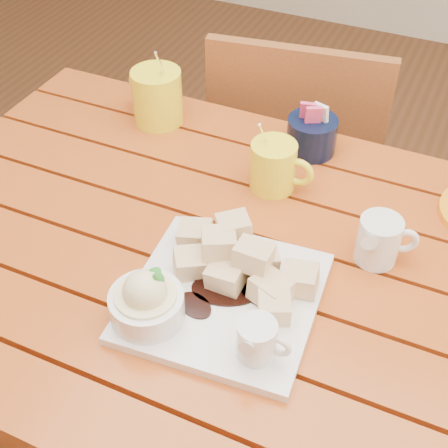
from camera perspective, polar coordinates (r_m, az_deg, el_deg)
The scene contains 7 objects.
table at distance 1.07m, azimuth 0.87°, elevation -6.91°, with size 1.20×0.79×0.75m.
dessert_plate at distance 0.90m, azimuth -1.29°, elevation -6.04°, with size 0.29×0.29×0.11m.
coffee_mug_left at distance 1.27m, azimuth -6.21°, elevation 11.62°, with size 0.14×0.10×0.17m.
coffee_mug_right at distance 1.09m, azimuth 4.64°, elevation 5.33°, with size 0.12×0.08×0.13m.
cream_pitcher at distance 0.99m, azimuth 14.06°, elevation -1.42°, with size 0.10×0.08×0.08m.
sugar_caddy at distance 1.20m, azimuth 8.02°, elevation 8.13°, with size 0.09×0.09×0.10m.
chair_far at distance 1.63m, azimuth 6.62°, elevation 5.33°, with size 0.46×0.46×0.86m.
Camera 1 is at (0.27, -0.64, 1.46)m, focal length 50.00 mm.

